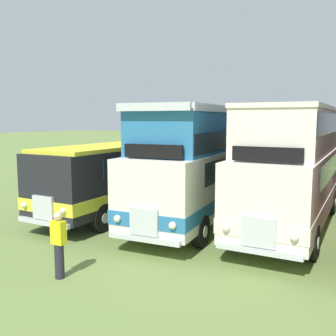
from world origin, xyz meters
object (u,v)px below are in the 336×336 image
bus_second_in_row (208,160)px  marshal_person (59,244)px  bus_third_in_row (294,162)px  bus_first_in_row (135,169)px

bus_second_in_row → marshal_person: bus_second_in_row is taller
bus_second_in_row → bus_third_in_row: size_ratio=1.16×
bus_first_in_row → bus_second_in_row: bus_second_in_row is taller
bus_second_in_row → bus_third_in_row: (3.51, -0.21, 0.10)m
bus_first_in_row → bus_third_in_row: 7.04m
bus_first_in_row → bus_third_in_row: (7.00, -0.00, 0.71)m
marshal_person → bus_third_in_row: bearing=60.1°
bus_first_in_row → bus_second_in_row: bearing=3.5°
bus_first_in_row → marshal_person: bearing=-71.2°
bus_second_in_row → marshal_person: bearing=-96.4°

